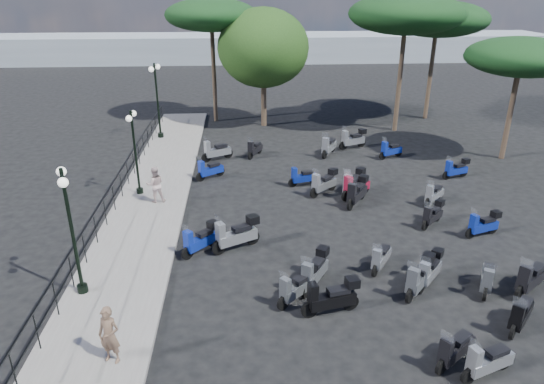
{
  "coord_description": "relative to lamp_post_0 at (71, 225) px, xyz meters",
  "views": [
    {
      "loc": [
        -2.6,
        -16.15,
        8.64
      ],
      "look_at": [
        -1.45,
        1.07,
        1.2
      ],
      "focal_mm": 32.0,
      "sensor_mm": 36.0,
      "label": 1
    }
  ],
  "objects": [
    {
      "name": "scooter_25",
      "position": [
        13.44,
        -0.71,
        -1.91
      ],
      "size": [
        1.5,
        1.12,
        1.4
      ],
      "rotation": [
        0.0,
        0.0,
        2.19
      ],
      "color": "black",
      "rests_on": "ground"
    },
    {
      "name": "scooter_29",
      "position": [
        12.83,
        11.71,
        -1.96
      ],
      "size": [
        1.45,
        0.85,
        1.25
      ],
      "rotation": [
        0.0,
        0.0,
        2.03
      ],
      "color": "black",
      "rests_on": "ground"
    },
    {
      "name": "scooter_12",
      "position": [
        9.91,
        -3.5,
        -1.97
      ],
      "size": [
        1.32,
        1.02,
        1.25
      ],
      "rotation": [
        0.0,
        0.0,
        2.21
      ],
      "color": "black",
      "rests_on": "ground"
    },
    {
      "name": "lamp_post_0",
      "position": [
        0.0,
        0.0,
        0.0
      ],
      "size": [
        0.59,
        1.11,
        3.94
      ],
      "rotation": [
        0.0,
        0.0,
        0.36
      ],
      "color": "black",
      "rests_on": "sidewalk"
    },
    {
      "name": "scooter_26",
      "position": [
        12.15,
        3.83,
        -1.96
      ],
      "size": [
        1.17,
        1.12,
        1.18
      ],
      "rotation": [
        0.0,
        0.0,
        2.33
      ],
      "color": "black",
      "rests_on": "ground"
    },
    {
      "name": "scooter_1",
      "position": [
        6.37,
        -0.66,
        -1.92
      ],
      "size": [
        1.28,
        1.2,
        1.28
      ],
      "rotation": [
        0.0,
        0.0,
        2.31
      ],
      "color": "black",
      "rests_on": "ground"
    },
    {
      "name": "scooter_16",
      "position": [
        9.68,
        5.96,
        -1.85
      ],
      "size": [
        1.2,
        1.58,
        1.45
      ],
      "rotation": [
        0.0,
        0.0,
        2.53
      ],
      "color": "black",
      "rests_on": "ground"
    },
    {
      "name": "scooter_13",
      "position": [
        10.56,
        -0.07,
        -1.92
      ],
      "size": [
        1.17,
        1.32,
        1.28
      ],
      "rotation": [
        0.0,
        0.0,
        2.43
      ],
      "color": "black",
      "rests_on": "ground"
    },
    {
      "name": "scooter_15",
      "position": [
        9.76,
        6.99,
        -1.87
      ],
      "size": [
        1.28,
        1.45,
        1.41
      ],
      "rotation": [
        0.0,
        0.0,
        2.44
      ],
      "color": "black",
      "rests_on": "ground"
    },
    {
      "name": "lamp_post_2",
      "position": [
        0.04,
        15.97,
        0.23
      ],
      "size": [
        0.51,
        1.26,
        4.35
      ],
      "rotation": [
        0.0,
        0.0,
        -0.21
      ],
      "color": "black",
      "rests_on": "sidewalk"
    },
    {
      "name": "ground",
      "position": [
        7.44,
        3.65,
        -2.4
      ],
      "size": [
        120.0,
        120.0,
        0.0
      ],
      "primitive_type": "plane",
      "color": "black",
      "rests_on": "ground"
    },
    {
      "name": "scooter_14",
      "position": [
        9.29,
        0.87,
        -1.99
      ],
      "size": [
        0.94,
        1.28,
        1.19
      ],
      "rotation": [
        0.0,
        0.0,
        2.54
      ],
      "color": "black",
      "rests_on": "ground"
    },
    {
      "name": "scooter_7",
      "position": [
        7.26,
        -1.32,
        -1.88
      ],
      "size": [
        1.73,
        0.68,
        1.39
      ],
      "rotation": [
        0.0,
        0.0,
        1.8
      ],
      "color": "black",
      "rests_on": "ground"
    },
    {
      "name": "scooter_3",
      "position": [
        4.59,
        2.51,
        -1.84
      ],
      "size": [
        1.72,
        1.09,
        1.49
      ],
      "rotation": [
        0.0,
        0.0,
        2.06
      ],
      "color": "black",
      "rests_on": "ground"
    },
    {
      "name": "pedestrian_far",
      "position": [
        1.22,
        6.47,
        -1.47
      ],
      "size": [
        0.87,
        0.74,
        1.56
      ],
      "primitive_type": "imported",
      "rotation": [
        0.0,
        0.0,
        3.35
      ],
      "color": "#C5AAA8",
      "rests_on": "sidewalk"
    },
    {
      "name": "pine_1",
      "position": [
        17.73,
        19.83,
        4.14
      ],
      "size": [
        6.56,
        6.56,
        7.7
      ],
      "color": "#38281E",
      "rests_on": "ground"
    },
    {
      "name": "broadleaf_tree",
      "position": [
        6.4,
        18.73,
        2.55
      ],
      "size": [
        5.73,
        5.73,
        7.39
      ],
      "color": "#38281E",
      "rests_on": "ground"
    },
    {
      "name": "scooter_5",
      "position": [
        3.53,
        11.97,
        -1.9
      ],
      "size": [
        1.64,
        0.99,
        1.43
      ],
      "rotation": [
        0.0,
        0.0,
        2.05
      ],
      "color": "black",
      "rests_on": "ground"
    },
    {
      "name": "railing",
      "position": [
        -0.36,
        6.45,
        -1.5
      ],
      "size": [
        0.04,
        26.04,
        1.1
      ],
      "color": "black",
      "rests_on": "sidewalk"
    },
    {
      "name": "scooter_22",
      "position": [
        9.78,
        6.67,
        -1.91
      ],
      "size": [
        1.48,
        1.17,
        1.41
      ],
      "rotation": [
        0.0,
        0.0,
        2.22
      ],
      "color": "black",
      "rests_on": "ground"
    },
    {
      "name": "scooter_4",
      "position": [
        3.31,
        9.33,
        -1.96
      ],
      "size": [
        1.33,
        1.03,
        1.26
      ],
      "rotation": [
        0.0,
        0.0,
        2.21
      ],
      "color": "black",
      "rests_on": "ground"
    },
    {
      "name": "scooter_28",
      "position": [
        15.13,
        8.64,
        -1.95
      ],
      "size": [
        1.44,
        0.72,
        1.19
      ],
      "rotation": [
        0.0,
        0.0,
        1.92
      ],
      "color": "black",
      "rests_on": "ground"
    },
    {
      "name": "scooter_24",
      "position": [
        12.23,
        -2.32,
        -1.95
      ],
      "size": [
        1.19,
        1.23,
        1.29
      ],
      "rotation": [
        0.0,
        0.0,
        2.38
      ],
      "color": "black",
      "rests_on": "ground"
    },
    {
      "name": "sidewalk",
      "position": [
        0.94,
        6.65,
        -2.32
      ],
      "size": [
        3.0,
        30.0,
        0.15
      ],
      "primitive_type": "cube",
      "color": "slate",
      "rests_on": "ground"
    },
    {
      "name": "woman",
      "position": [
        1.58,
        -2.99,
        -1.49
      ],
      "size": [
        0.64,
        0.52,
        1.53
      ],
      "primitive_type": "imported",
      "rotation": [
        0.0,
        0.0,
        -0.32
      ],
      "color": "brown",
      "rests_on": "sidewalk"
    },
    {
      "name": "pine_3",
      "position": [
        18.81,
        11.27,
        2.9
      ],
      "size": [
        5.48,
        5.48,
        6.28
      ],
      "color": "#38281E",
      "rests_on": "ground"
    },
    {
      "name": "scooter_10",
      "position": [
        7.65,
        8.17,
        -1.98
      ],
      "size": [
        1.46,
        0.65,
        1.19
      ],
      "rotation": [
        0.0,
        0.0,
        1.86
      ],
      "color": "black",
      "rests_on": "ground"
    },
    {
      "name": "scooter_20",
      "position": [
        10.09,
        -0.48,
        -1.88
      ],
      "size": [
        1.26,
        1.42,
        1.38
      ],
      "rotation": [
        0.0,
        0.0,
        2.43
      ],
      "color": "black",
      "rests_on": "ground"
    },
    {
      "name": "scooter_11",
      "position": [
        5.57,
        12.44,
        -1.97
      ],
      "size": [
        0.87,
        1.4,
        1.23
      ],
      "rotation": [
        0.0,
        0.0,
        2.64
      ],
      "color": "black",
      "rests_on": "ground"
    },
    {
      "name": "scooter_21",
      "position": [
        12.95,
        5.81,
        -1.98
      ],
      "size": [
        1.16,
        1.12,
        1.21
      ],
      "rotation": [
        0.0,
        0.0,
        2.34
      ],
      "color": "black",
      "rests_on": "ground"
    },
    {
      "name": "scooter_19",
      "position": [
        12.17,
        -0.55,
        -1.96
      ],
      "size": [
        0.9,
        1.43,
        1.26
      ],
      "rotation": [
        0.0,
        0.0,
        2.63
      ],
      "color": "black",
      "rests_on": "ground"
    },
    {
      "name": "scooter_23",
      "position": [
        9.6,
        12.35,
        -1.9
      ],
      "size": [
        1.07,
        1.62,
        1.45
      ],
      "rotation": [
        0.0,
        0.0,
        2.61
      ],
      "color": "black",
      "rests_on": "ground"
    },
    {
      "name": "scooter_17",
      "position": [
        11.19,
        13.5,
        -1.87
      ],
      "size": [
        1.66,
        0.91,
        1.4
      ],
      "rotation": [
        0.0,
        0.0,
        1.97
      ],
      "color": "black",
      "rests_on": "ground"
    },
    {
      "name": "scooter_18",
      "position": [
        10.51,
        -3.97,
        -1.96
      ],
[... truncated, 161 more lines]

